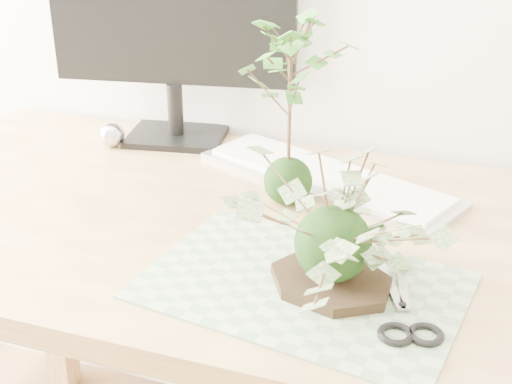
% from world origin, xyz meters
% --- Properties ---
extents(desk, '(1.60, 0.70, 0.74)m').
position_xyz_m(desk, '(0.07, 1.23, 0.65)').
color(desk, tan).
rests_on(desk, ground_plane).
extents(cutting_mat, '(0.46, 0.34, 0.00)m').
position_xyz_m(cutting_mat, '(0.09, 1.07, 0.74)').
color(cutting_mat, slate).
rests_on(cutting_mat, desk).
extents(stone_dish, '(0.22, 0.22, 0.01)m').
position_xyz_m(stone_dish, '(0.13, 1.08, 0.75)').
color(stone_dish, black).
rests_on(stone_dish, cutting_mat).
extents(ivy_kokedama, '(0.35, 0.35, 0.21)m').
position_xyz_m(ivy_kokedama, '(0.13, 1.08, 0.86)').
color(ivy_kokedama, black).
rests_on(ivy_kokedama, stone_dish).
extents(maple_kokedama, '(0.22, 0.22, 0.34)m').
position_xyz_m(maple_kokedama, '(-0.00, 1.31, 0.98)').
color(maple_kokedama, black).
rests_on(maple_kokedama, desk).
extents(keyboard, '(0.51, 0.32, 0.02)m').
position_xyz_m(keyboard, '(0.04, 1.42, 0.75)').
color(keyboard, '#B5B5B8').
rests_on(keyboard, desk).
extents(monitor, '(0.48, 0.17, 0.43)m').
position_xyz_m(monitor, '(-0.30, 1.53, 0.99)').
color(monitor, black).
rests_on(monitor, desk).
extents(foil_ball, '(0.05, 0.05, 0.05)m').
position_xyz_m(foil_ball, '(-0.41, 1.44, 0.77)').
color(foil_ball, white).
rests_on(foil_ball, desk).
extents(scissors, '(0.09, 0.19, 0.01)m').
position_xyz_m(scissors, '(0.23, 1.03, 0.75)').
color(scissors, gray).
rests_on(scissors, cutting_mat).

